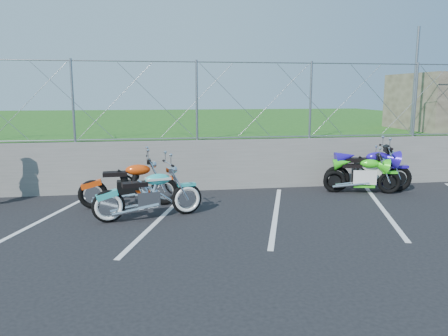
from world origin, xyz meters
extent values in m
plane|color=black|center=(0.00, 0.00, 0.00)|extent=(90.00, 90.00, 0.00)
cube|color=slate|center=(0.00, 3.50, 0.65)|extent=(30.00, 0.22, 1.30)
cube|color=#1F5215|center=(0.00, 13.50, 0.65)|extent=(30.00, 20.00, 1.30)
cylinder|color=gray|center=(0.00, 3.50, 3.25)|extent=(28.00, 0.03, 0.03)
cylinder|color=gray|center=(0.00, 3.50, 1.35)|extent=(28.00, 0.03, 0.03)
cylinder|color=gray|center=(7.20, 3.90, 2.80)|extent=(0.08, 0.08, 3.00)
cube|color=silver|center=(-2.40, 1.00, 0.00)|extent=(1.49, 4.31, 0.01)
cube|color=silver|center=(0.00, 1.00, 0.00)|extent=(1.49, 4.31, 0.01)
cube|color=silver|center=(2.40, 1.00, 0.00)|extent=(1.49, 4.31, 0.01)
cube|color=silver|center=(4.80, 1.00, 0.00)|extent=(1.49, 4.31, 0.01)
torus|color=black|center=(-1.00, 0.87, 0.32)|extent=(0.65, 0.25, 0.65)
torus|color=black|center=(0.55, 1.24, 0.32)|extent=(0.65, 0.25, 0.65)
cube|color=silver|center=(-0.24, 1.05, 0.39)|extent=(0.50, 0.37, 0.33)
ellipsoid|color=#2FBCB9|center=(-0.03, 1.10, 0.78)|extent=(0.56, 0.35, 0.23)
cube|color=black|center=(-0.49, 0.99, 0.72)|extent=(0.53, 0.34, 0.09)
cube|color=#2FBCB9|center=(0.55, 1.24, 0.63)|extent=(0.40, 0.23, 0.06)
cylinder|color=silver|center=(0.18, 1.15, 1.10)|extent=(0.19, 0.69, 0.03)
torus|color=black|center=(-1.43, 1.99, 0.32)|extent=(0.64, 0.15, 0.64)
torus|color=black|center=(0.11, 2.07, 0.32)|extent=(0.64, 0.15, 0.64)
cube|color=black|center=(-0.68, 2.03, 0.41)|extent=(0.49, 0.31, 0.35)
ellipsoid|color=#E6450D|center=(-0.46, 2.04, 0.82)|extent=(0.56, 0.28, 0.24)
cube|color=black|center=(-0.95, 2.01, 0.75)|extent=(0.53, 0.27, 0.09)
cube|color=#E6450D|center=(0.11, 2.07, 0.62)|extent=(0.40, 0.18, 0.06)
cylinder|color=silver|center=(-0.24, 2.05, 1.07)|extent=(0.07, 0.74, 0.03)
torus|color=black|center=(4.39, 2.65, 0.28)|extent=(0.57, 0.25, 0.57)
torus|color=black|center=(5.68, 2.29, 0.28)|extent=(0.57, 0.25, 0.57)
cube|color=black|center=(5.02, 2.47, 0.38)|extent=(0.49, 0.37, 0.32)
ellipsoid|color=#38E51C|center=(5.21, 2.42, 0.75)|extent=(0.54, 0.36, 0.22)
cube|color=black|center=(4.78, 2.54, 0.69)|extent=(0.51, 0.34, 0.08)
cube|color=#38E51C|center=(5.68, 2.29, 0.55)|extent=(0.38, 0.23, 0.06)
cylinder|color=silver|center=(5.37, 2.37, 0.97)|extent=(0.21, 0.66, 0.03)
torus|color=black|center=(4.48, 2.73, 0.33)|extent=(0.68, 0.23, 0.67)
torus|color=black|center=(6.04, 2.47, 0.33)|extent=(0.68, 0.23, 0.67)
cube|color=black|center=(5.24, 2.60, 0.45)|extent=(0.56, 0.39, 0.38)
ellipsoid|color=#2512A9|center=(5.48, 2.56, 0.89)|extent=(0.62, 0.36, 0.26)
cube|color=black|center=(4.95, 2.65, 0.81)|extent=(0.59, 0.35, 0.10)
cube|color=#2512A9|center=(6.04, 2.47, 0.65)|extent=(0.44, 0.23, 0.07)
cylinder|color=silver|center=(5.67, 2.53, 1.15)|extent=(0.16, 0.80, 0.03)
camera|label=1|loc=(-0.08, -7.58, 2.51)|focal=35.00mm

